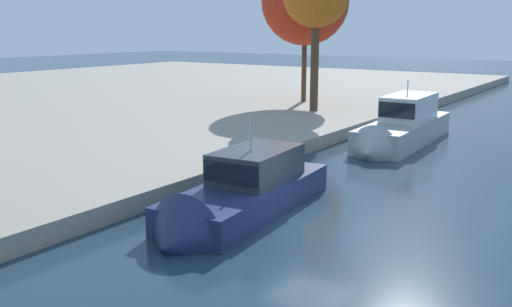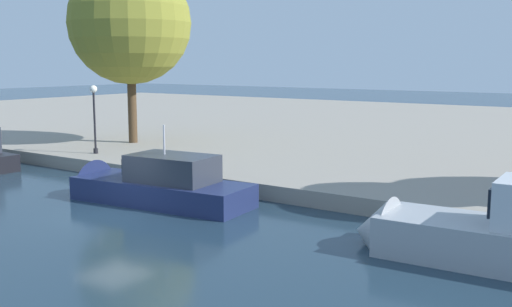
% 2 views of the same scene
% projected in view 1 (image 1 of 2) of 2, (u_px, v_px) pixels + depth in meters
% --- Properties ---
extents(ground_plane, '(220.00, 220.00, 0.00)m').
position_uv_depth(ground_plane, '(310.00, 226.00, 19.20)').
color(ground_plane, '#1E3342').
extents(motor_yacht_1, '(9.29, 3.57, 4.45)m').
position_uv_depth(motor_yacht_1, '(239.00, 200.00, 20.14)').
color(motor_yacht_1, navy).
rests_on(motor_yacht_1, ground_plane).
extents(motor_yacht_2, '(11.01, 3.09, 4.40)m').
position_uv_depth(motor_yacht_2, '(401.00, 131.00, 32.53)').
color(motor_yacht_2, '#9EA3A8').
rests_on(motor_yacht_2, ground_plane).
extents(mooring_bollard_0, '(0.31, 0.31, 0.71)m').
position_uv_depth(mooring_bollard_0, '(387.00, 107.00, 40.07)').
color(mooring_bollard_0, '#2D2D33').
rests_on(mooring_bollard_0, dock_promenade).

